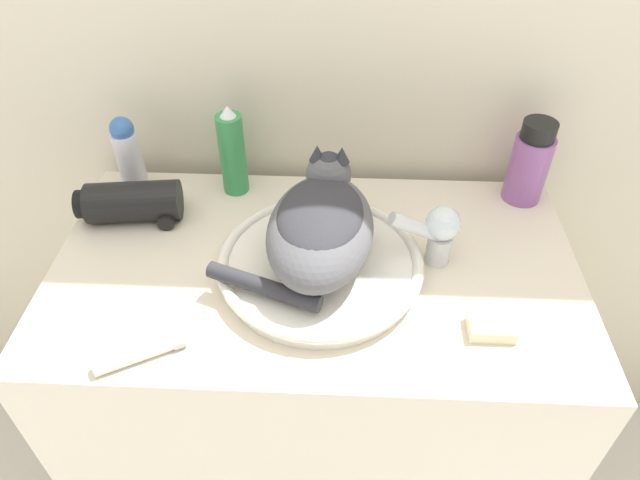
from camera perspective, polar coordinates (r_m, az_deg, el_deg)
wall_back at (r=1.13m, az=0.34°, el=22.28°), size 8.00×0.05×2.40m
vanity_counter at (r=1.37m, az=-0.39°, el=-15.41°), size 0.95×0.54×0.86m
sink_basin at (r=1.00m, az=0.03°, el=-2.47°), size 0.36×0.36×0.04m
cat at (r=0.95m, az=0.00°, el=1.64°), size 0.29×0.29×0.16m
faucet at (r=1.01m, az=11.70°, el=0.87°), size 0.13×0.06×0.12m
mouthwash_bottle at (r=1.21m, az=20.23°, el=7.21°), size 0.08×0.08×0.18m
spray_bottle_trigger at (r=1.17m, az=-8.75°, el=8.62°), size 0.05×0.05×0.19m
lotion_bottle_white at (r=1.23m, az=-18.62°, el=8.17°), size 0.05×0.05×0.16m
cream_tube at (r=0.93m, az=-17.46°, el=-10.69°), size 0.13×0.09×0.03m
hair_dryer at (r=1.17m, az=-18.10°, el=3.59°), size 0.20×0.11×0.08m
soap_bar at (r=0.96m, az=16.76°, el=-8.33°), size 0.07×0.05×0.02m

